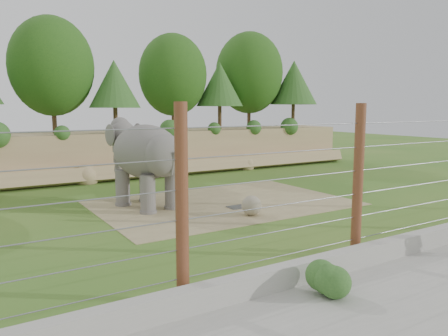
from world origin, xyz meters
TOP-DOWN VIEW (x-y plane):
  - ground at (0.00, 0.00)m, footprint 90.00×90.00m
  - back_embankment at (0.59, 12.68)m, footprint 30.00×5.52m
  - dirt_patch at (0.50, 3.00)m, footprint 10.00×7.00m
  - drain_grate at (0.68, 1.87)m, footprint 1.00×0.60m
  - elephant at (-2.41, 3.84)m, footprint 2.59×4.47m
  - stone_ball at (0.26, 0.53)m, footprint 0.73×0.73m
  - retaining_wall at (0.00, -5.00)m, footprint 26.00×0.35m
  - walkway at (0.00, -7.00)m, footprint 26.00×4.00m
  - barrier_fence at (0.00, -4.50)m, footprint 20.26×0.26m
  - walkway_shrub at (-2.42, -5.80)m, footprint 0.72×0.72m

SIDE VIEW (x-z plane):
  - ground at x=0.00m, z-range 0.00..0.00m
  - walkway at x=0.00m, z-range 0.00..0.01m
  - dirt_patch at x=0.50m, z-range 0.00..0.02m
  - drain_grate at x=0.68m, z-range 0.02..0.05m
  - retaining_wall at x=0.00m, z-range 0.00..0.50m
  - walkway_shrub at x=-2.42m, z-range 0.01..0.73m
  - stone_ball at x=0.26m, z-range 0.02..0.75m
  - elephant at x=-2.41m, z-range 0.00..3.40m
  - barrier_fence at x=0.00m, z-range 0.00..4.00m
  - back_embankment at x=0.59m, z-range -0.42..8.35m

